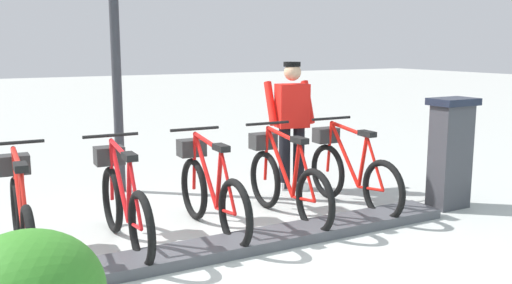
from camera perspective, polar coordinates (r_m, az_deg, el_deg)
ground_plane at (r=5.24m, az=-4.24°, el=-11.22°), size 60.00×60.00×0.00m
dock_rail_base at (r=5.23m, az=-4.24°, el=-10.70°), size 0.44×5.24×0.10m
payment_kiosk at (r=6.88m, az=18.98°, el=-0.90°), size 0.36×0.52×1.28m
bike_docked_0 at (r=6.66m, az=9.42°, el=-2.91°), size 1.72×0.54×1.02m
bike_docked_1 at (r=6.16m, az=2.90°, el=-3.83°), size 1.72×0.54×1.02m
bike_docked_2 at (r=5.75m, az=-4.67°, el=-4.83°), size 1.72×0.54×1.02m
bike_docked_3 at (r=5.46m, az=-13.24°, el=-5.86°), size 1.72×0.54×1.02m
bike_docked_4 at (r=5.31m, az=-22.57°, el=-6.83°), size 1.72×0.54×1.02m
worker_near_rack at (r=7.35m, az=3.62°, el=2.19°), size 0.54×0.67×1.66m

